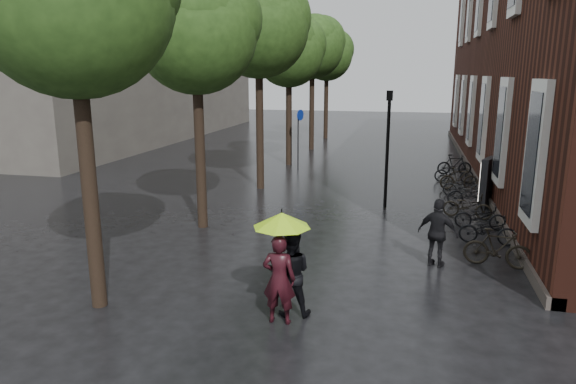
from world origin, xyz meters
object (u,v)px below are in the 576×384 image
(person_burgundy, at_px, (279,279))
(person_black, at_px, (290,273))
(parked_bicycles, at_px, (468,194))
(lamp_post, at_px, (388,138))
(ad_lightbox, at_px, (487,182))
(pedestrian_walking, at_px, (438,233))

(person_burgundy, bearing_deg, person_black, -110.80)
(person_burgundy, xyz_separation_m, parked_bicycles, (4.63, 10.66, -0.47))
(person_black, relative_size, lamp_post, 0.42)
(parked_bicycles, relative_size, ad_lightbox, 7.31)
(lamp_post, bearing_deg, person_burgundy, -99.25)
(person_black, xyz_separation_m, parked_bicycles, (4.49, 10.27, -0.45))
(pedestrian_walking, bearing_deg, person_black, 71.46)
(person_burgundy, distance_m, ad_lightbox, 12.13)
(pedestrian_walking, bearing_deg, person_burgundy, 73.19)
(parked_bicycles, height_order, ad_lightbox, ad_lightbox)
(parked_bicycles, bearing_deg, person_burgundy, -113.46)
(lamp_post, bearing_deg, person_black, -98.82)
(person_burgundy, bearing_deg, parked_bicycles, -115.15)
(person_black, height_order, lamp_post, lamp_post)
(person_burgundy, relative_size, pedestrian_walking, 1.02)
(person_black, bearing_deg, person_burgundy, 61.03)
(person_burgundy, xyz_separation_m, ad_lightbox, (5.31, 10.91, 0.00))
(lamp_post, bearing_deg, parked_bicycles, 15.94)
(person_burgundy, relative_size, ad_lightbox, 1.00)
(parked_bicycles, xyz_separation_m, ad_lightbox, (0.69, 0.25, 0.47))
(parked_bicycles, height_order, lamp_post, lamp_post)
(person_black, relative_size, parked_bicycles, 0.14)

